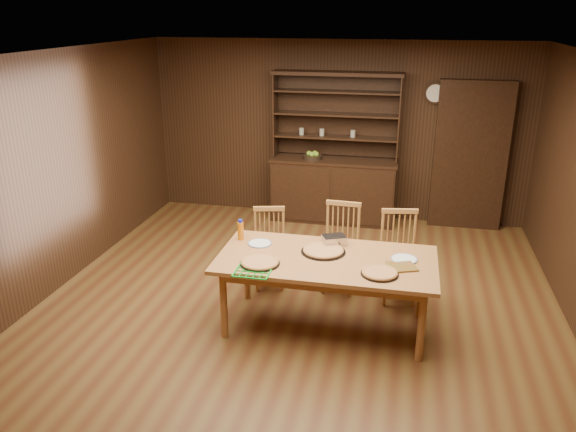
% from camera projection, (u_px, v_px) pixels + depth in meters
% --- Properties ---
extents(floor, '(6.00, 6.00, 0.00)m').
position_uv_depth(floor, '(297.00, 309.00, 5.97)').
color(floor, brown).
rests_on(floor, ground).
extents(room_shell, '(6.00, 6.00, 6.00)m').
position_uv_depth(room_shell, '(298.00, 165.00, 5.42)').
color(room_shell, silver).
rests_on(room_shell, floor).
extents(china_hutch, '(1.84, 0.52, 2.17)m').
position_uv_depth(china_hutch, '(334.00, 182.00, 8.28)').
color(china_hutch, black).
rests_on(china_hutch, floor).
extents(doorway, '(1.00, 0.18, 2.10)m').
position_uv_depth(doorway, '(470.00, 156.00, 7.88)').
color(doorway, black).
rests_on(doorway, floor).
extents(wall_clock, '(0.30, 0.05, 0.30)m').
position_uv_depth(wall_clock, '(435.00, 93.00, 7.75)').
color(wall_clock, black).
rests_on(wall_clock, room_shell).
extents(dining_table, '(2.09, 1.04, 0.75)m').
position_uv_depth(dining_table, '(326.00, 265.00, 5.41)').
color(dining_table, '#A96F3A').
rests_on(dining_table, floor).
extents(chair_left, '(0.45, 0.43, 0.91)m').
position_uv_depth(chair_left, '(269.00, 245.00, 6.36)').
color(chair_left, '#C68944').
rests_on(chair_left, floor).
extents(chair_center, '(0.43, 0.41, 1.00)m').
position_uv_depth(chair_center, '(341.00, 244.00, 6.27)').
color(chair_center, '#C68944').
rests_on(chair_center, floor).
extents(chair_right, '(0.47, 0.45, 1.00)m').
position_uv_depth(chair_right, '(398.00, 253.00, 6.05)').
color(chair_right, '#C68944').
rests_on(chair_right, floor).
extents(pizza_left, '(0.38, 0.38, 0.04)m').
position_uv_depth(pizza_left, '(260.00, 262.00, 5.25)').
color(pizza_left, black).
rests_on(pizza_left, dining_table).
extents(pizza_right, '(0.34, 0.34, 0.04)m').
position_uv_depth(pizza_right, '(380.00, 273.00, 5.04)').
color(pizza_right, black).
rests_on(pizza_right, dining_table).
extents(pizza_center, '(0.44, 0.44, 0.04)m').
position_uv_depth(pizza_center, '(323.00, 250.00, 5.51)').
color(pizza_center, black).
rests_on(pizza_center, dining_table).
extents(cooling_rack, '(0.36, 0.36, 0.01)m').
position_uv_depth(cooling_rack, '(253.00, 270.00, 5.11)').
color(cooling_rack, '#0CA424').
rests_on(cooling_rack, dining_table).
extents(plate_left, '(0.24, 0.24, 0.02)m').
position_uv_depth(plate_left, '(260.00, 243.00, 5.69)').
color(plate_left, white).
rests_on(plate_left, dining_table).
extents(plate_right, '(0.25, 0.25, 0.02)m').
position_uv_depth(plate_right, '(404.00, 259.00, 5.34)').
color(plate_right, white).
rests_on(plate_right, dining_table).
extents(foil_dish, '(0.27, 0.24, 0.09)m').
position_uv_depth(foil_dish, '(334.00, 240.00, 5.68)').
color(foil_dish, silver).
rests_on(foil_dish, dining_table).
extents(juice_bottle, '(0.06, 0.06, 0.22)m').
position_uv_depth(juice_bottle, '(241.00, 230.00, 5.78)').
color(juice_bottle, orange).
rests_on(juice_bottle, dining_table).
extents(pot_holder_a, '(0.27, 0.27, 0.02)m').
position_uv_depth(pot_holder_a, '(404.00, 267.00, 5.18)').
color(pot_holder_a, '#AC2013').
rests_on(pot_holder_a, dining_table).
extents(pot_holder_b, '(0.18, 0.18, 0.01)m').
position_uv_depth(pot_holder_b, '(395.00, 266.00, 5.20)').
color(pot_holder_b, '#AC2013').
rests_on(pot_holder_b, dining_table).
extents(fruit_bowl, '(0.27, 0.27, 0.12)m').
position_uv_depth(fruit_bowl, '(313.00, 156.00, 8.15)').
color(fruit_bowl, black).
rests_on(fruit_bowl, china_hutch).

